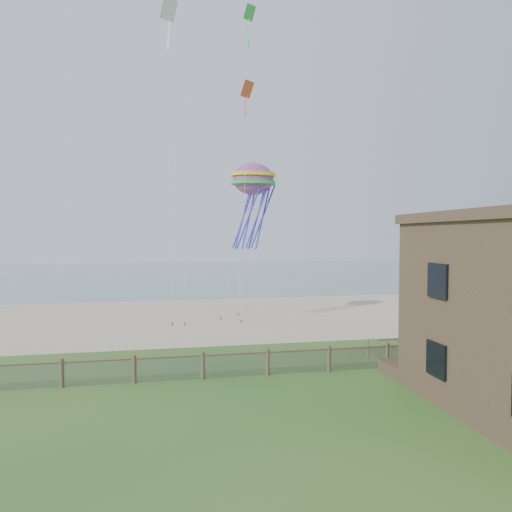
% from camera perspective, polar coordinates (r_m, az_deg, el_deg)
% --- Properties ---
extents(ground, '(160.00, 160.00, 0.00)m').
position_cam_1_polar(ground, '(16.46, 6.26, -20.66)').
color(ground, '#2B5A1E').
rests_on(ground, ground).
extents(sand_beach, '(72.00, 20.00, 0.02)m').
position_cam_1_polar(sand_beach, '(37.29, -3.93, -7.50)').
color(sand_beach, tan).
rests_on(sand_beach, ground).
extents(ocean, '(160.00, 68.00, 0.02)m').
position_cam_1_polar(ocean, '(80.83, -7.79, -2.12)').
color(ocean, slate).
rests_on(ocean, ground).
extents(chainlink_fence, '(36.20, 0.20, 1.25)m').
position_cam_1_polar(chainlink_fence, '(21.76, 1.44, -13.29)').
color(chainlink_fence, '#4E3F2C').
rests_on(chainlink_fence, ground).
extents(picnic_table, '(1.82, 1.57, 0.66)m').
position_cam_1_polar(picnic_table, '(20.99, 27.64, -14.80)').
color(picnic_table, brown).
rests_on(picnic_table, ground).
extents(octopus_kite, '(3.71, 3.03, 6.67)m').
position_cam_1_polar(octopus_kite, '(32.58, -0.36, 6.62)').
color(octopus_kite, '#FD2848').
extents(kite_white, '(1.95, 2.15, 2.71)m').
position_cam_1_polar(kite_white, '(32.33, -10.88, 26.87)').
color(kite_white, white).
extents(kite_red, '(1.74, 1.81, 2.10)m').
position_cam_1_polar(kite_red, '(31.22, -1.11, 19.32)').
color(kite_red, '#F2552A').
extents(kite_green, '(1.81, 2.08, 2.85)m').
position_cam_1_polar(kite_green, '(36.08, -0.81, 26.86)').
color(kite_green, green).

